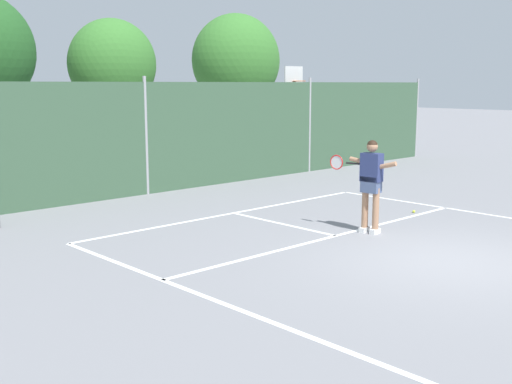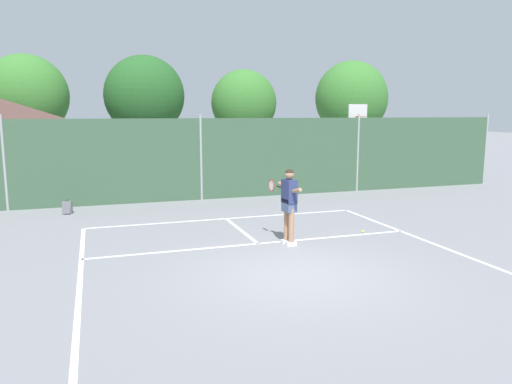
{
  "view_description": "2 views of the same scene",
  "coord_description": "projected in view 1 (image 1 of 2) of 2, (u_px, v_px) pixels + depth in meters",
  "views": [
    {
      "loc": [
        -9.37,
        -5.16,
        2.94
      ],
      "look_at": [
        -1.03,
        3.66,
        0.85
      ],
      "focal_mm": 44.2,
      "sensor_mm": 36.0,
      "label": 1
    },
    {
      "loc": [
        -3.72,
        -8.56,
        3.19
      ],
      "look_at": [
        0.76,
        4.9,
        0.88
      ],
      "focal_mm": 34.26,
      "sensor_mm": 36.0,
      "label": 2
    }
  ],
  "objects": [
    {
      "name": "tennis_player",
      "position": [
        371.0,
        178.0,
        12.38
      ],
      "size": [
        0.37,
        1.42,
        1.85
      ],
      "color": "silver",
      "rests_on": "ground"
    },
    {
      "name": "court_markings",
      "position": [
        417.0,
        254.0,
        11.01
      ],
      "size": [
        8.3,
        11.1,
        0.01
      ],
      "color": "white",
      "rests_on": "ground"
    },
    {
      "name": "ground_plane",
      "position": [
        450.0,
        261.0,
        10.54
      ],
      "size": [
        120.0,
        120.0,
        0.0
      ],
      "primitive_type": "plane",
      "color": "gray"
    },
    {
      "name": "tennis_ball",
      "position": [
        414.0,
        211.0,
        14.5
      ],
      "size": [
        0.07,
        0.07,
        0.07
      ],
      "primitive_type": "sphere",
      "color": "#CCE033",
      "rests_on": "ground"
    },
    {
      "name": "basketball_hoop",
      "position": [
        293.0,
        101.0,
        22.67
      ],
      "size": [
        0.9,
        0.67,
        3.55
      ],
      "color": "#284CB2",
      "rests_on": "ground"
    },
    {
      "name": "chainlink_fence",
      "position": [
        146.0,
        139.0,
        16.73
      ],
      "size": [
        26.09,
        0.09,
        3.14
      ],
      "color": "#38563D",
      "rests_on": "ground"
    }
  ]
}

